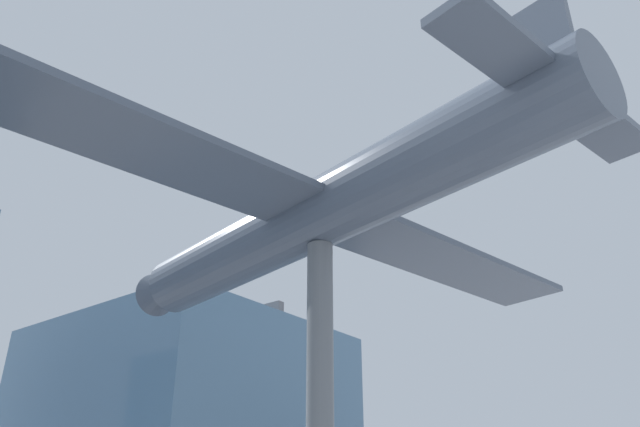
{
  "coord_description": "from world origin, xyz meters",
  "views": [
    {
      "loc": [
        -11.06,
        -8.57,
        1.84
      ],
      "look_at": [
        0.0,
        0.0,
        8.69
      ],
      "focal_mm": 35.0,
      "sensor_mm": 36.0,
      "label": 1
    }
  ],
  "objects": [
    {
      "name": "support_pylon_central",
      "position": [
        0.0,
        0.0,
        3.91
      ],
      "size": [
        0.61,
        0.61,
        7.82
      ],
      "color": "slate",
      "rests_on": "ground_plane"
    },
    {
      "name": "suspended_airplane",
      "position": [
        0.04,
        0.19,
        8.7
      ],
      "size": [
        19.64,
        16.12,
        3.08
      ],
      "rotation": [
        0.0,
        0.0,
        -0.19
      ],
      "color": "#4C5666",
      "rests_on": "support_pylon_central"
    }
  ]
}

